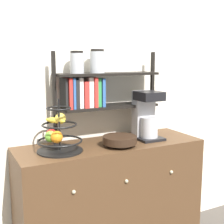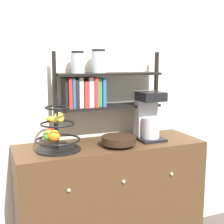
{
  "view_description": "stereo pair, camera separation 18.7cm",
  "coord_description": "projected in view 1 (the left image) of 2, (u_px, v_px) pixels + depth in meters",
  "views": [
    {
      "loc": [
        -0.96,
        -1.66,
        1.47
      ],
      "look_at": [
        0.01,
        0.22,
        1.11
      ],
      "focal_mm": 50.0,
      "sensor_mm": 36.0,
      "label": 1
    },
    {
      "loc": [
        -0.79,
        -1.74,
        1.47
      ],
      "look_at": [
        0.01,
        0.22,
        1.11
      ],
      "focal_mm": 50.0,
      "sensor_mm": 36.0,
      "label": 2
    }
  ],
  "objects": [
    {
      "name": "wooden_bowl",
      "position": [
        120.0,
        140.0,
        2.1
      ],
      "size": [
        0.23,
        0.23,
        0.07
      ],
      "color": "black",
      "rests_on": "sideboard"
    },
    {
      "name": "fruit_stand",
      "position": [
        58.0,
        135.0,
        1.97
      ],
      "size": [
        0.29,
        0.29,
        0.34
      ],
      "color": "black",
      "rests_on": "sideboard"
    },
    {
      "name": "sideboard",
      "position": [
        111.0,
        203.0,
        2.26
      ],
      "size": [
        1.31,
        0.46,
        0.89
      ],
      "color": "#4C331E",
      "rests_on": "ground_plane"
    },
    {
      "name": "shelf_hutch",
      "position": [
        93.0,
        86.0,
        2.2
      ],
      "size": [
        0.81,
        0.2,
        0.65
      ],
      "color": "black",
      "rests_on": "sideboard"
    },
    {
      "name": "wall_back",
      "position": [
        94.0,
        82.0,
        2.35
      ],
      "size": [
        7.0,
        0.05,
        2.6
      ],
      "primitive_type": "cube",
      "color": "silver",
      "rests_on": "ground_plane"
    },
    {
      "name": "coffee_maker",
      "position": [
        146.0,
        115.0,
        2.3
      ],
      "size": [
        0.18,
        0.22,
        0.35
      ],
      "color": "black",
      "rests_on": "sideboard"
    }
  ]
}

